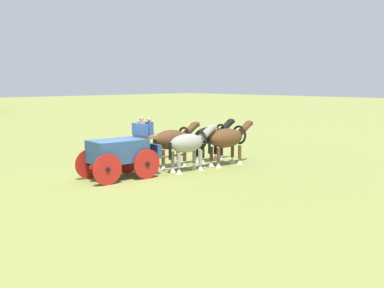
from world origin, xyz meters
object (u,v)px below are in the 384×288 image
(draft_horse_rear_near, at_px, (173,140))
(draft_horse_lead_off, at_px, (228,139))
(show_wagon, at_px, (121,151))
(draft_horse_lead_near, at_px, (211,136))
(draft_horse_rear_off, at_px, (189,144))

(draft_horse_rear_near, relative_size, draft_horse_lead_off, 0.93)
(show_wagon, bearing_deg, draft_horse_lead_near, 1.35)
(draft_horse_rear_near, bearing_deg, show_wagon, -174.02)
(draft_horse_rear_off, xyz_separation_m, draft_horse_lead_near, (2.70, 1.08, 0.07))
(draft_horse_rear_off, bearing_deg, draft_horse_lead_off, -4.82)
(draft_horse_rear_near, height_order, draft_horse_lead_off, draft_horse_lead_off)
(draft_horse_rear_near, relative_size, draft_horse_rear_off, 1.00)
(draft_horse_rear_off, distance_m, draft_horse_lead_near, 2.90)
(draft_horse_rear_off, height_order, draft_horse_lead_off, draft_horse_lead_off)
(show_wagon, relative_size, draft_horse_rear_off, 1.87)
(draft_horse_rear_near, height_order, draft_horse_rear_off, draft_horse_rear_near)
(draft_horse_lead_near, bearing_deg, draft_horse_rear_near, 175.18)
(draft_horse_rear_near, relative_size, draft_horse_lead_near, 1.00)
(draft_horse_rear_near, bearing_deg, draft_horse_rear_off, -94.16)
(show_wagon, distance_m, draft_horse_lead_off, 6.04)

